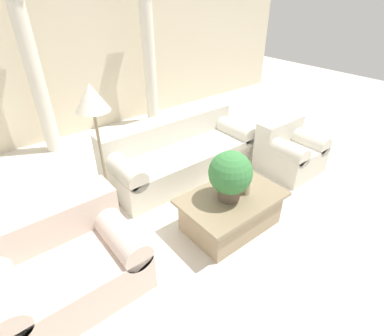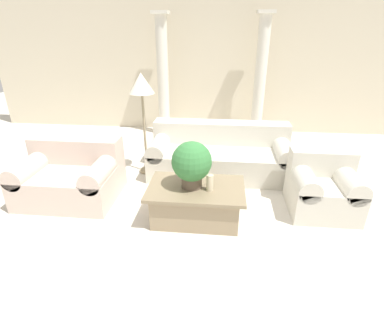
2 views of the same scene
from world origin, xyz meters
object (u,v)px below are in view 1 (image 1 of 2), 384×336
at_px(coffee_table, 231,211).
at_px(armchair, 289,150).
at_px(sofa_long, 178,152).
at_px(potted_plant, 230,174).
at_px(floor_lamp, 92,105).
at_px(loveseat, 63,260).

height_order(coffee_table, armchair, armchair).
distance_m(sofa_long, armchair, 1.67).
relative_size(potted_plant, floor_lamp, 0.36).
xyz_separation_m(loveseat, potted_plant, (1.73, -0.37, 0.42)).
distance_m(sofa_long, coffee_table, 1.41).
distance_m(loveseat, potted_plant, 1.82).
height_order(loveseat, armchair, loveseat).
bearing_deg(loveseat, coffee_table, -11.99).
bearing_deg(floor_lamp, sofa_long, 5.14).
bearing_deg(loveseat, potted_plant, -12.15).
bearing_deg(loveseat, sofa_long, 26.07).
xyz_separation_m(loveseat, armchair, (3.38, -0.00, -0.00)).
bearing_deg(coffee_table, armchair, 13.25).
bearing_deg(loveseat, floor_lamp, 46.67).
bearing_deg(floor_lamp, loveseat, -133.33).
bearing_deg(coffee_table, floor_lamp, 126.44).
height_order(sofa_long, armchair, sofa_long).
xyz_separation_m(sofa_long, potted_plant, (-0.32, -1.37, 0.43)).
height_order(sofa_long, potted_plant, potted_plant).
relative_size(sofa_long, loveseat, 1.75).
height_order(floor_lamp, armchair, floor_lamp).
relative_size(sofa_long, potted_plant, 3.92).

